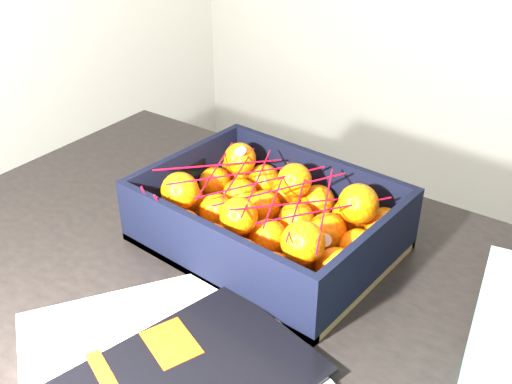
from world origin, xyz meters
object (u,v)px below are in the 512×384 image
Objects in this scene: table at (248,339)px; retail_carton at (506,347)px; magazine_stack at (173,367)px; produce_crate at (268,226)px.

table is 0.40m from retail_carton.
produce_crate is (-0.08, 0.29, 0.02)m from magazine_stack.
produce_crate reaches higher than magazine_stack.
retail_carton is (0.35, 0.03, 0.19)m from table.
produce_crate is (-0.05, 0.11, 0.13)m from table.
retail_carton is at bearing 32.77° from magazine_stack.
retail_carton is (0.40, -0.08, 0.05)m from produce_crate.
magazine_stack reaches higher than table.
table is 3.30× the size of produce_crate.
magazine_stack is 1.12× the size of produce_crate.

